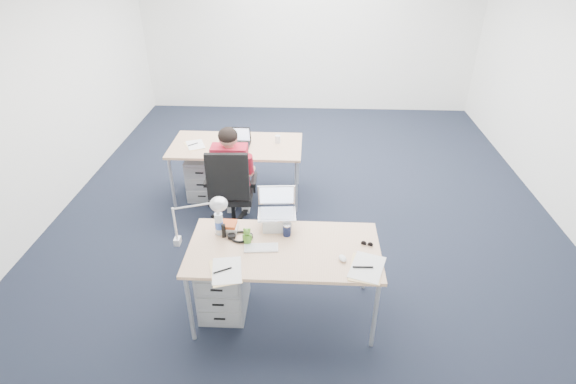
{
  "coord_description": "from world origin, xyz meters",
  "views": [
    {
      "loc": [
        0.02,
        -4.81,
        3.04
      ],
      "look_at": [
        -0.16,
        -1.14,
        0.85
      ],
      "focal_mm": 28.0,
      "sensor_mm": 36.0,
      "label": 1
    }
  ],
  "objects_px": {
    "drawer_pedestal_near": "(224,284)",
    "cordless_phone": "(224,231)",
    "desk_near": "(284,252)",
    "can_koozie": "(287,230)",
    "seated_person": "(233,175)",
    "drawer_pedestal_far": "(205,175)",
    "far_cup": "(278,139)",
    "computer_mouse": "(343,258)",
    "silver_laptop": "(277,210)",
    "desk_lamp": "(192,220)",
    "wireless_keyboard": "(261,248)",
    "bear_figurine": "(247,236)",
    "office_chair": "(233,208)",
    "headphones": "(240,236)",
    "water_bottle": "(219,222)",
    "dark_laptop": "(237,137)",
    "sunglasses": "(367,244)",
    "desk_far": "(236,148)",
    "book_stack": "(227,227)"
  },
  "relations": [
    {
      "from": "drawer_pedestal_near",
      "to": "sunglasses",
      "type": "xyz_separation_m",
      "value": [
        1.24,
        0.04,
        0.47
      ]
    },
    {
      "from": "drawer_pedestal_near",
      "to": "desk_lamp",
      "type": "height_order",
      "value": "desk_lamp"
    },
    {
      "from": "headphones",
      "to": "desk_lamp",
      "type": "height_order",
      "value": "desk_lamp"
    },
    {
      "from": "computer_mouse",
      "to": "desk_lamp",
      "type": "distance_m",
      "value": 1.26
    },
    {
      "from": "silver_laptop",
      "to": "can_koozie",
      "type": "bearing_deg",
      "value": -58.06
    },
    {
      "from": "drawer_pedestal_far",
      "to": "book_stack",
      "type": "height_order",
      "value": "book_stack"
    },
    {
      "from": "wireless_keyboard",
      "to": "computer_mouse",
      "type": "relative_size",
      "value": 3.07
    },
    {
      "from": "far_cup",
      "to": "dark_laptop",
      "type": "bearing_deg",
      "value": -166.67
    },
    {
      "from": "desk_near",
      "to": "can_koozie",
      "type": "relative_size",
      "value": 14.56
    },
    {
      "from": "desk_near",
      "to": "sunglasses",
      "type": "height_order",
      "value": "sunglasses"
    },
    {
      "from": "wireless_keyboard",
      "to": "desk_near",
      "type": "bearing_deg",
      "value": -0.24
    },
    {
      "from": "bear_figurine",
      "to": "dark_laptop",
      "type": "distance_m",
      "value": 1.97
    },
    {
      "from": "office_chair",
      "to": "sunglasses",
      "type": "distance_m",
      "value": 1.83
    },
    {
      "from": "office_chair",
      "to": "far_cup",
      "type": "relative_size",
      "value": 11.3
    },
    {
      "from": "office_chair",
      "to": "headphones",
      "type": "height_order",
      "value": "office_chair"
    },
    {
      "from": "water_bottle",
      "to": "office_chair",
      "type": "bearing_deg",
      "value": 94.3
    },
    {
      "from": "wireless_keyboard",
      "to": "bear_figurine",
      "type": "bearing_deg",
      "value": 146.96
    },
    {
      "from": "seated_person",
      "to": "can_koozie",
      "type": "relative_size",
      "value": 11.4
    },
    {
      "from": "desk_far",
      "to": "drawer_pedestal_far",
      "type": "distance_m",
      "value": 0.6
    },
    {
      "from": "dark_laptop",
      "to": "far_cup",
      "type": "bearing_deg",
      "value": 15.15
    },
    {
      "from": "water_bottle",
      "to": "book_stack",
      "type": "height_order",
      "value": "water_bottle"
    },
    {
      "from": "sunglasses",
      "to": "desk_far",
      "type": "bearing_deg",
      "value": 142.86
    },
    {
      "from": "desk_far",
      "to": "cordless_phone",
      "type": "height_order",
      "value": "cordless_phone"
    },
    {
      "from": "silver_laptop",
      "to": "book_stack",
      "type": "distance_m",
      "value": 0.46
    },
    {
      "from": "cordless_phone",
      "to": "wireless_keyboard",
      "type": "bearing_deg",
      "value": -36.68
    },
    {
      "from": "seated_person",
      "to": "drawer_pedestal_far",
      "type": "relative_size",
      "value": 2.28
    },
    {
      "from": "desk_near",
      "to": "seated_person",
      "type": "xyz_separation_m",
      "value": [
        -0.65,
        1.41,
        -0.05
      ]
    },
    {
      "from": "seated_person",
      "to": "water_bottle",
      "type": "relative_size",
      "value": 5.38
    },
    {
      "from": "can_koozie",
      "to": "book_stack",
      "type": "xyz_separation_m",
      "value": [
        -0.53,
        0.04,
        -0.01
      ]
    },
    {
      "from": "water_bottle",
      "to": "dark_laptop",
      "type": "relative_size",
      "value": 0.76
    },
    {
      "from": "drawer_pedestal_far",
      "to": "book_stack",
      "type": "relative_size",
      "value": 2.97
    },
    {
      "from": "seated_person",
      "to": "wireless_keyboard",
      "type": "distance_m",
      "value": 1.5
    },
    {
      "from": "desk_near",
      "to": "office_chair",
      "type": "distance_m",
      "value": 1.44
    },
    {
      "from": "drawer_pedestal_far",
      "to": "water_bottle",
      "type": "xyz_separation_m",
      "value": [
        0.56,
        -1.87,
        0.57
      ]
    },
    {
      "from": "wireless_keyboard",
      "to": "silver_laptop",
      "type": "bearing_deg",
      "value": 65.8
    },
    {
      "from": "computer_mouse",
      "to": "far_cup",
      "type": "bearing_deg",
      "value": 88.83
    },
    {
      "from": "bear_figurine",
      "to": "book_stack",
      "type": "relative_size",
      "value": 0.84
    },
    {
      "from": "desk_lamp",
      "to": "dark_laptop",
      "type": "relative_size",
      "value": 1.59
    },
    {
      "from": "headphones",
      "to": "drawer_pedestal_far",
      "type": "bearing_deg",
      "value": 108.04
    },
    {
      "from": "office_chair",
      "to": "bear_figurine",
      "type": "height_order",
      "value": "office_chair"
    },
    {
      "from": "sunglasses",
      "to": "dark_laptop",
      "type": "height_order",
      "value": "dark_laptop"
    },
    {
      "from": "desk_far",
      "to": "far_cup",
      "type": "bearing_deg",
      "value": 8.81
    },
    {
      "from": "headphones",
      "to": "water_bottle",
      "type": "distance_m",
      "value": 0.22
    },
    {
      "from": "drawer_pedestal_near",
      "to": "cordless_phone",
      "type": "xyz_separation_m",
      "value": [
        0.02,
        0.1,
        0.52
      ]
    },
    {
      "from": "drawer_pedestal_far",
      "to": "far_cup",
      "type": "bearing_deg",
      "value": 3.2
    },
    {
      "from": "drawer_pedestal_near",
      "to": "far_cup",
      "type": "distance_m",
      "value": 2.16
    },
    {
      "from": "headphones",
      "to": "book_stack",
      "type": "relative_size",
      "value": 1.17
    },
    {
      "from": "wireless_keyboard",
      "to": "computer_mouse",
      "type": "height_order",
      "value": "computer_mouse"
    },
    {
      "from": "drawer_pedestal_near",
      "to": "desk_lamp",
      "type": "relative_size",
      "value": 1.13
    },
    {
      "from": "silver_laptop",
      "to": "desk_lamp",
      "type": "xyz_separation_m",
      "value": [
        -0.67,
        -0.29,
        0.07
      ]
    }
  ]
}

